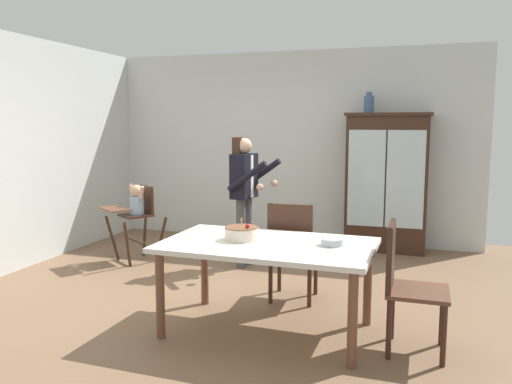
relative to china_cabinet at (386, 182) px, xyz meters
name	(u,v)px	position (x,y,z in m)	size (l,w,h in m)	color
ground_plane	(225,296)	(-1.39, -2.37, -0.92)	(6.24, 6.24, 0.00)	brown
wall_back	(289,147)	(-1.39, 0.26, 0.43)	(5.32, 0.06, 2.70)	silver
wall_left	(1,154)	(-4.02, -2.37, 0.43)	(0.06, 5.32, 2.70)	silver
china_cabinet	(386,182)	(0.00, 0.00, 0.00)	(1.09, 0.48, 1.83)	#382116
ceramic_vase	(369,104)	(-0.26, 0.00, 1.03)	(0.13, 0.13, 0.27)	#3D567F
high_chair_with_toddler	(136,209)	(-2.89, -1.47, -0.27)	(0.80, 0.85, 0.95)	#382116
adult_person	(245,185)	(-1.54, -1.29, 0.05)	(0.55, 0.54, 1.53)	#47474C
dining_table	(267,253)	(-0.75, -3.06, -0.26)	(1.72, 1.06, 0.74)	silver
birthday_cake	(242,233)	(-0.98, -3.02, -0.12)	(0.28, 0.28, 0.19)	beige
serving_bowl	(332,242)	(-0.24, -2.99, -0.15)	(0.18, 0.18, 0.06)	#B2BCC6
dining_chair_far_side	(292,245)	(-0.72, -2.34, -0.36)	(0.45, 0.45, 0.96)	#382116
dining_chair_right_end	(404,278)	(0.31, -3.10, -0.36)	(0.45, 0.45, 0.96)	#382116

